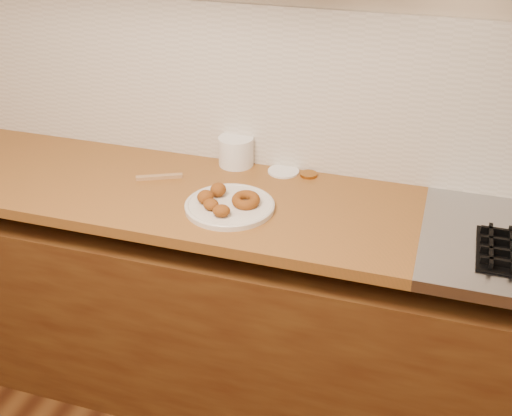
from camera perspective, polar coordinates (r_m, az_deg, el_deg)
name	(u,v)px	position (r m, az deg, el deg)	size (l,w,h in m)	color
wall_back	(300,50)	(2.31, 3.91, 13.80)	(4.00, 0.02, 2.70)	tan
base_cabinet	(272,321)	(2.49, 1.39, -9.98)	(3.60, 0.60, 0.77)	#583614
butcher_block	(106,183)	(2.45, -13.22, 2.18)	(2.30, 0.62, 0.04)	brown
backsplash	(298,93)	(2.35, 3.71, 10.20)	(3.60, 0.02, 0.60)	beige
donut_plate	(230,206)	(2.17, -2.36, 0.15)	(0.30, 0.30, 0.02)	beige
ring_donut	(246,200)	(2.16, -0.93, 0.73)	(0.10, 0.10, 0.03)	brown
fried_dough_chunks	(214,199)	(2.16, -3.77, 0.78)	(0.16, 0.20, 0.05)	brown
plastic_tub	(236,151)	(2.46, -1.78, 5.08)	(0.13, 0.13, 0.11)	white
tub_lid	(283,171)	(2.42, 2.46, 3.29)	(0.12, 0.12, 0.01)	white
brass_jar_lid	(309,174)	(2.40, 4.71, 2.99)	(0.06, 0.06, 0.01)	#9C6324
wooden_utensil	(159,177)	(2.40, -8.59, 2.75)	(0.17, 0.02, 0.01)	#A0764A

